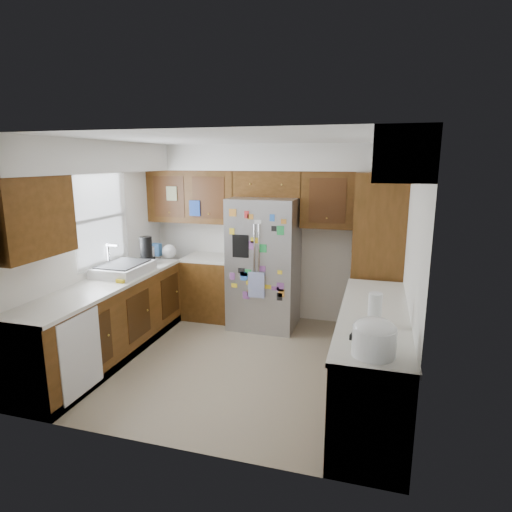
# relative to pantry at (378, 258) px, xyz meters

# --- Properties ---
(floor) EXTENTS (3.60, 3.60, 0.00)m
(floor) POSITION_rel_pantry_xyz_m (-1.50, -1.15, -1.07)
(floor) COLOR gray
(floor) RESTS_ON ground
(room_shell) EXTENTS (3.64, 3.24, 2.52)m
(room_shell) POSITION_rel_pantry_xyz_m (-1.61, -0.79, 0.75)
(room_shell) COLOR white
(room_shell) RESTS_ON ground
(left_counter_run) EXTENTS (1.36, 3.20, 0.92)m
(left_counter_run) POSITION_rel_pantry_xyz_m (-2.86, -1.12, -0.65)
(left_counter_run) COLOR #442A0D
(left_counter_run) RESTS_ON ground
(right_counter_run) EXTENTS (0.63, 2.25, 0.92)m
(right_counter_run) POSITION_rel_pantry_xyz_m (0.00, -1.62, -0.65)
(right_counter_run) COLOR #442A0D
(right_counter_run) RESTS_ON ground
(pantry) EXTENTS (0.60, 0.90, 2.15)m
(pantry) POSITION_rel_pantry_xyz_m (0.00, 0.00, 0.00)
(pantry) COLOR #442A0D
(pantry) RESTS_ON ground
(fridge) EXTENTS (0.90, 0.79, 1.80)m
(fridge) POSITION_rel_pantry_xyz_m (-1.50, 0.05, -0.17)
(fridge) COLOR #A7A7AC
(fridge) RESTS_ON ground
(bridge_cabinet) EXTENTS (0.96, 0.34, 0.35)m
(bridge_cabinet) POSITION_rel_pantry_xyz_m (-1.50, 0.28, 0.90)
(bridge_cabinet) COLOR #442A0D
(bridge_cabinet) RESTS_ON fridge
(fridge_top_items) EXTENTS (0.90, 0.29, 0.25)m
(fridge_top_items) POSITION_rel_pantry_xyz_m (-1.51, 0.26, 1.19)
(fridge_top_items) COLOR #121AA4
(fridge_top_items) RESTS_ON bridge_cabinet
(sink_assembly) EXTENTS (0.52, 0.73, 0.37)m
(sink_assembly) POSITION_rel_pantry_xyz_m (-3.00, -1.05, -0.09)
(sink_assembly) COLOR white
(sink_assembly) RESTS_ON left_counter_run
(left_counter_clutter) EXTENTS (0.44, 0.83, 0.38)m
(left_counter_clutter) POSITION_rel_pantry_xyz_m (-2.96, -0.31, -0.02)
(left_counter_clutter) COLOR black
(left_counter_clutter) RESTS_ON left_counter_run
(rice_cooker) EXTENTS (0.32, 0.31, 0.28)m
(rice_cooker) POSITION_rel_pantry_xyz_m (-0.00, -2.53, -0.01)
(rice_cooker) COLOR white
(rice_cooker) RESTS_ON right_counter_run
(paper_towel) EXTENTS (0.12, 0.12, 0.26)m
(paper_towel) POSITION_rel_pantry_xyz_m (-0.00, -1.86, -0.02)
(paper_towel) COLOR white
(paper_towel) RESTS_ON right_counter_run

